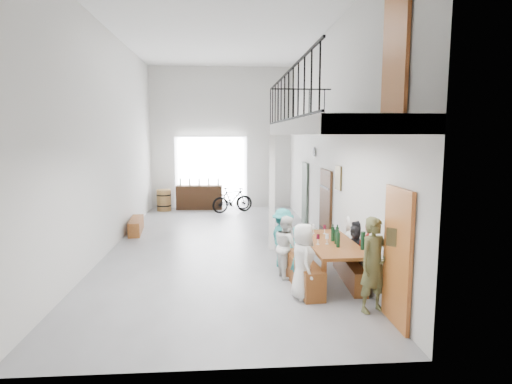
{
  "coord_description": "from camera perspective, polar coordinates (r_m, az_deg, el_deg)",
  "views": [
    {
      "loc": [
        0.13,
        -10.95,
        2.87
      ],
      "look_at": [
        0.9,
        -0.5,
        1.47
      ],
      "focal_mm": 30.0,
      "sensor_mm": 36.0,
      "label": 1
    }
  ],
  "objects": [
    {
      "name": "guest_right_a",
      "position": [
        8.27,
        14.94,
        -8.2
      ],
      "size": [
        0.57,
        0.83,
        1.31
      ],
      "primitive_type": "imported",
      "rotation": [
        0.0,
        0.0,
        -1.2
      ],
      "color": "#A7251C",
      "rests_on": "ground"
    },
    {
      "name": "host_standing",
      "position": [
        7.28,
        15.49,
        -9.34
      ],
      "size": [
        0.67,
        0.57,
        1.57
      ],
      "primitive_type": "imported",
      "rotation": [
        0.0,
        0.0,
        0.41
      ],
      "color": "brown",
      "rests_on": "ground"
    },
    {
      "name": "potted_plant",
      "position": [
        11.75,
        7.32,
        -5.63
      ],
      "size": [
        0.43,
        0.4,
        0.39
      ],
      "primitive_type": "imported",
      "rotation": [
        0.0,
        0.0,
        0.34
      ],
      "color": "#174417",
      "rests_on": "ground"
    },
    {
      "name": "guest_right_b",
      "position": [
        8.78,
        13.36,
        -7.55
      ],
      "size": [
        0.54,
        1.17,
        1.21
      ],
      "primitive_type": "imported",
      "rotation": [
        0.0,
        0.0,
        -1.4
      ],
      "color": "black",
      "rests_on": "ground"
    },
    {
      "name": "bicycle_far",
      "position": [
        15.94,
        -3.16,
        -1.05
      ],
      "size": [
        1.65,
        0.98,
        0.96
      ],
      "primitive_type": "imported",
      "rotation": [
        0.0,
        0.0,
        1.93
      ],
      "color": "black",
      "rests_on": "ground"
    },
    {
      "name": "serving_counter",
      "position": [
        16.8,
        -7.55,
        -0.7
      ],
      "size": [
        1.79,
        0.59,
        0.93
      ],
      "primitive_type": "cube",
      "rotation": [
        0.0,
        0.0,
        -0.05
      ],
      "color": "#341A0D",
      "rests_on": "ground"
    },
    {
      "name": "oak_barrel",
      "position": [
        16.7,
        -12.17,
        -1.07
      ],
      "size": [
        0.55,
        0.55,
        0.81
      ],
      "color": "olive",
      "rests_on": "ground"
    },
    {
      "name": "right_wall_decor",
      "position": [
        9.51,
        11.51,
        0.63
      ],
      "size": [
        0.07,
        8.28,
        5.07
      ],
      "color": "#A95B24",
      "rests_on": "ground"
    },
    {
      "name": "tableware",
      "position": [
        8.59,
        9.94,
        -5.54
      ],
      "size": [
        0.56,
        1.2,
        0.35
      ],
      "color": "black",
      "rests_on": "tasting_table"
    },
    {
      "name": "bench_wall",
      "position": [
        8.8,
        12.28,
        -10.08
      ],
      "size": [
        0.36,
        1.94,
        0.44
      ],
      "primitive_type": "cube",
      "rotation": [
        0.0,
        0.0,
        -0.06
      ],
      "color": "brown",
      "rests_on": "ground"
    },
    {
      "name": "bench_inner",
      "position": [
        8.57,
        5.79,
        -10.14
      ],
      "size": [
        0.55,
        2.32,
        0.53
      ],
      "primitive_type": "cube",
      "rotation": [
        0.0,
        0.0,
        0.08
      ],
      "color": "brown",
      "rests_on": "ground"
    },
    {
      "name": "tasting_table",
      "position": [
        8.58,
        9.97,
        -7.12
      ],
      "size": [
        0.96,
        2.26,
        0.79
      ],
      "rotation": [
        0.0,
        0.0,
        0.02
      ],
      "color": "brown",
      "rests_on": "ground"
    },
    {
      "name": "balcony",
      "position": [
        8.04,
        9.18,
        8.17
      ],
      "size": [
        1.52,
        5.62,
        4.0
      ],
      "color": "silver",
      "rests_on": "ground"
    },
    {
      "name": "guest_left_a",
      "position": [
        7.65,
        6.29,
        -9.14
      ],
      "size": [
        0.45,
        0.67,
        1.34
      ],
      "primitive_type": "imported",
      "rotation": [
        0.0,
        0.0,
        1.6
      ],
      "color": "silver",
      "rests_on": "ground"
    },
    {
      "name": "gateway_portal",
      "position": [
        16.96,
        -6.0,
        2.58
      ],
      "size": [
        2.8,
        0.08,
        2.8
      ],
      "primitive_type": "cube",
      "color": "white",
      "rests_on": "ground"
    },
    {
      "name": "guest_left_b",
      "position": [
        8.24,
        5.7,
        -8.53
      ],
      "size": [
        0.36,
        0.47,
        1.17
      ],
      "primitive_type": "imported",
      "rotation": [
        0.0,
        0.0,
        1.78
      ],
      "color": "#257C7A",
      "rests_on": "ground"
    },
    {
      "name": "guest_left_c",
      "position": [
        8.76,
        4.13,
        -7.25
      ],
      "size": [
        0.56,
        0.68,
        1.26
      ],
      "primitive_type": "imported",
      "rotation": [
        0.0,
        0.0,
        1.72
      ],
      "color": "silver",
      "rests_on": "ground"
    },
    {
      "name": "guest_left_d",
      "position": [
        9.33,
        3.59,
        -6.16
      ],
      "size": [
        0.72,
        0.95,
        1.3
      ],
      "primitive_type": "imported",
      "rotation": [
        0.0,
        0.0,
        1.88
      ],
      "color": "#257C7A",
      "rests_on": "ground"
    },
    {
      "name": "counter_bottles",
      "position": [
        16.73,
        -7.58,
        1.36
      ],
      "size": [
        1.52,
        0.16,
        0.28
      ],
      "color": "black",
      "rests_on": "serving_counter"
    },
    {
      "name": "room_walls",
      "position": [
        10.97,
        -4.98,
        11.15
      ],
      "size": [
        12.0,
        12.0,
        12.0
      ],
      "color": "silver",
      "rests_on": "ground"
    },
    {
      "name": "floor",
      "position": [
        11.32,
        -4.77,
        -7.12
      ],
      "size": [
        12.0,
        12.0,
        0.0
      ],
      "primitive_type": "plane",
      "color": "slate",
      "rests_on": "ground"
    },
    {
      "name": "bicycle_near",
      "position": [
        16.61,
        -3.56,
        -0.94
      ],
      "size": [
        1.57,
        0.56,
        0.82
      ],
      "primitive_type": "imported",
      "rotation": [
        0.0,
        0.0,
        1.56
      ],
      "color": "black",
      "rests_on": "ground"
    },
    {
      "name": "guest_right_c",
      "position": [
        9.43,
        12.7,
        -6.61
      ],
      "size": [
        0.57,
        0.67,
        1.17
      ],
      "primitive_type": "imported",
      "rotation": [
        0.0,
        0.0,
        -1.99
      ],
      "color": "silver",
      "rests_on": "ground"
    },
    {
      "name": "side_bench",
      "position": [
        13.16,
        -15.69,
        -4.35
      ],
      "size": [
        0.48,
        1.51,
        0.42
      ],
      "primitive_type": "cube",
      "rotation": [
        0.0,
        0.0,
        0.1
      ],
      "color": "brown",
      "rests_on": "ground"
    }
  ]
}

